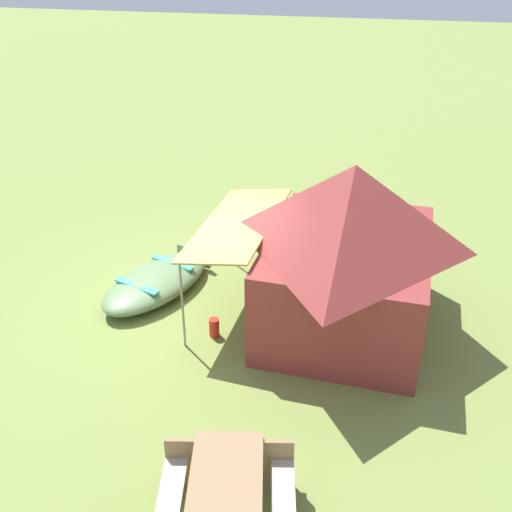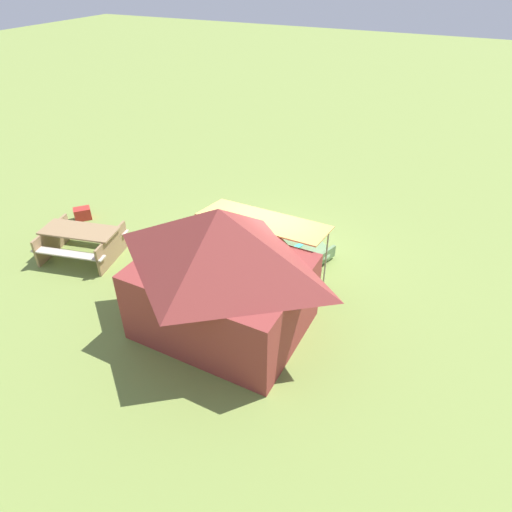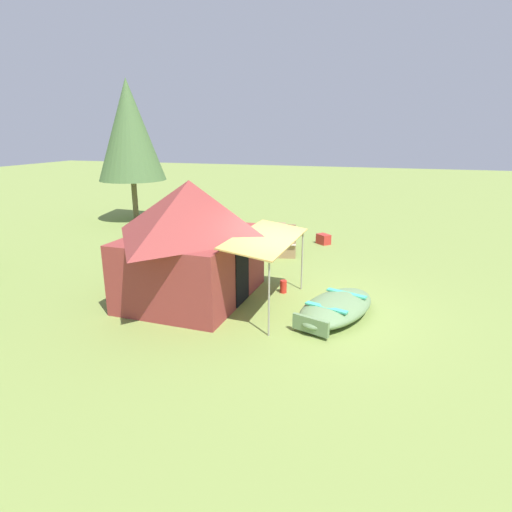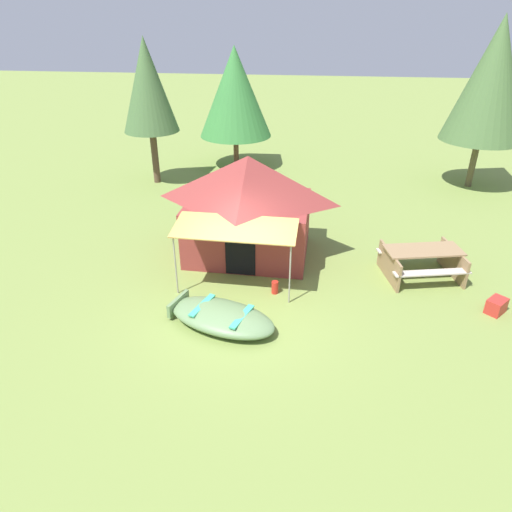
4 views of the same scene
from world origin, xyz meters
The scene contains 6 objects.
ground_plane centered at (0.00, 0.00, 0.00)m, with size 80.00×80.00×0.00m, color olive.
beached_rowboat centered at (-0.28, -0.82, 0.21)m, with size 2.68×1.91×0.41m.
canvas_cabin_tent centered at (-0.15, 2.54, 1.43)m, with size 3.52×3.83×2.76m.
picnic_table centered at (4.34, 1.81, 0.48)m, with size 2.15×1.84×0.77m.
cooler_box centered at (5.74, 0.38, 0.17)m, with size 0.46×0.32×0.34m, color red.
fuel_can centered at (0.75, 0.58, 0.16)m, with size 0.16×0.16×0.31m, color red.
Camera 2 is at (-3.72, 8.51, 6.48)m, focal length 31.45 mm.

